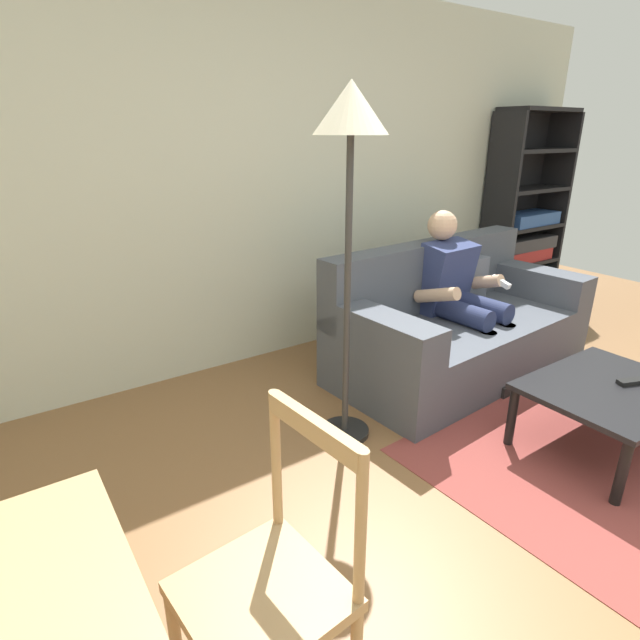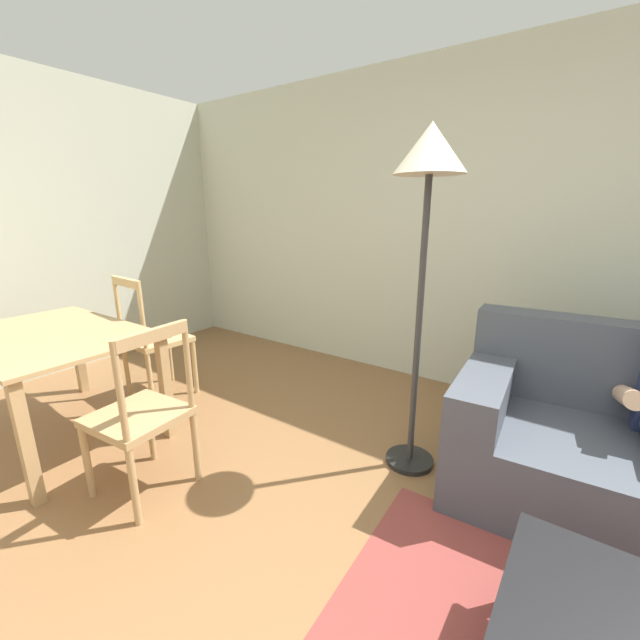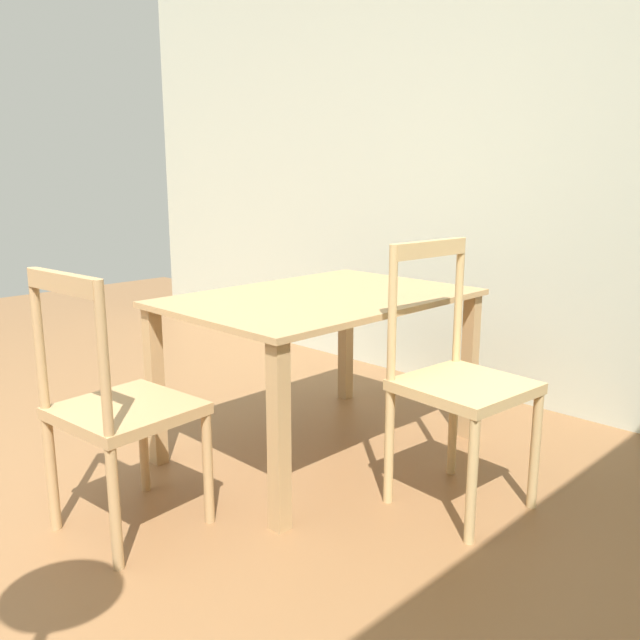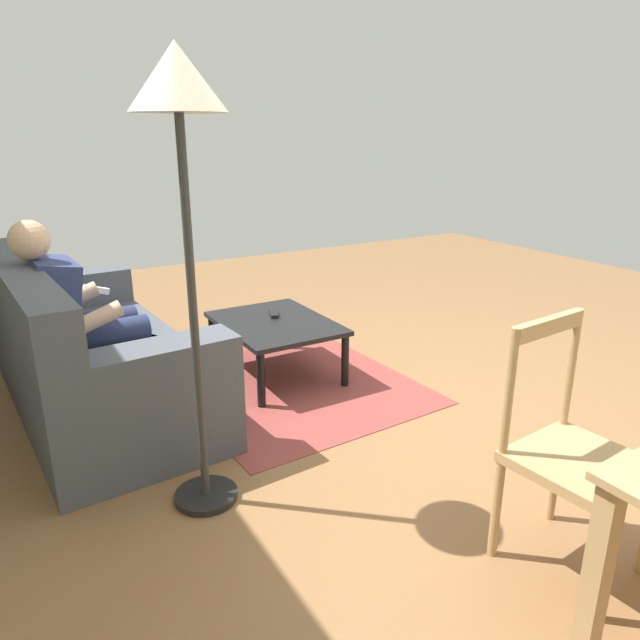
% 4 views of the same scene
% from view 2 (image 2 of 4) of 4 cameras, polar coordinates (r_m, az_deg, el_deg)
% --- Properties ---
extents(wall_back, '(7.01, 0.12, 2.61)m').
position_cam_2_polar(wall_back, '(3.36, 26.44, 11.27)').
color(wall_back, beige).
rests_on(wall_back, ground_plane).
extents(dining_table, '(1.29, 0.88, 0.71)m').
position_cam_2_polar(dining_table, '(3.07, -34.14, -3.44)').
color(dining_table, tan).
rests_on(dining_table, ground_plane).
extents(dining_chair_near_wall, '(0.45, 0.45, 0.98)m').
position_cam_2_polar(dining_chair_near_wall, '(3.40, -22.73, -2.59)').
color(dining_chair_near_wall, tan).
rests_on(dining_chair_near_wall, ground_plane).
extents(dining_chair_facing_couch, '(0.45, 0.45, 0.93)m').
position_cam_2_polar(dining_chair_facing_couch, '(2.29, -24.23, -12.37)').
color(dining_chair_facing_couch, tan).
rests_on(dining_chair_facing_couch, ground_plane).
extents(floor_lamp, '(0.36, 0.36, 1.87)m').
position_cam_2_polar(floor_lamp, '(2.14, 15.29, 18.17)').
color(floor_lamp, black).
rests_on(floor_lamp, ground_plane).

